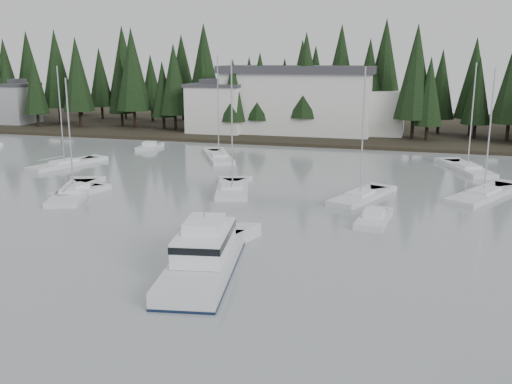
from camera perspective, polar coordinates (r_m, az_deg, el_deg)
far_shore_land at (r=109.65m, az=8.36°, el=6.53°), size 240.00×54.00×1.00m
conifer_treeline at (r=98.84m, az=7.48°, el=5.82°), size 200.00×22.00×20.00m
house_west at (r=95.98m, az=-3.89°, el=8.47°), size 9.54×7.42×8.75m
house_far_west at (r=118.66m, az=-23.19°, el=8.25°), size 8.48×7.42×8.25m
harbor_inn at (r=95.15m, az=5.46°, el=9.08°), size 29.50×11.50×10.90m
cabin_cruiser_center at (r=35.21m, az=-5.23°, el=-6.75°), size 5.49×12.04×4.99m
sailboat_0 at (r=53.49m, az=10.35°, el=-0.63°), size 5.34×8.76×12.56m
sailboat_2 at (r=57.80m, az=21.80°, el=-0.36°), size 7.58×10.73×12.37m
sailboat_3 at (r=70.22m, az=20.37°, el=2.06°), size 5.92×10.15×12.74m
sailboat_4 at (r=72.31m, az=-18.58°, el=2.52°), size 5.00×9.69×12.36m
sailboat_6 at (r=73.73m, az=-3.74°, el=3.39°), size 7.14×10.28×13.58m
sailboat_8 at (r=55.60m, az=-2.36°, el=0.11°), size 5.16×8.66×13.05m
sailboat_9 at (r=56.94m, az=-17.73°, el=-0.23°), size 6.27×10.53×11.51m
runabout_1 at (r=46.29m, az=11.70°, el=-2.82°), size 2.70×5.85×1.42m
runabout_3 at (r=83.08m, az=-10.61°, el=4.37°), size 2.51×5.31×1.42m
runabout_4 at (r=57.05m, az=-17.35°, el=-0.10°), size 3.70×5.86×1.42m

